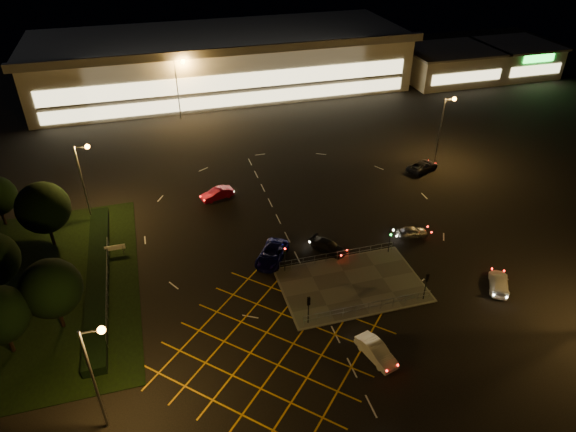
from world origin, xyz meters
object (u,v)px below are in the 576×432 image
object	(u,v)px
signal_sw	(309,305)
car_right_silver	(412,232)
car_approach_white	(499,283)
signal_se	(426,281)
signal_ne	(390,235)
signal_nw	(285,254)
car_left_blue	(272,254)
car_far_dkgrey	(328,246)
car_queue_white	(376,351)
car_circ_red	(217,194)
car_east_grey	(423,166)

from	to	relation	value
signal_sw	car_right_silver	size ratio (longest dim) A/B	0.88
car_right_silver	car_approach_white	xyz separation A→B (m)	(4.14, -10.70, 0.04)
signal_se	signal_ne	distance (m)	7.99
signal_sw	signal_nw	bearing A→B (deg)	-90.00
car_left_blue	car_far_dkgrey	size ratio (longest dim) A/B	1.30
signal_sw	car_queue_white	world-z (taller)	signal_sw
car_far_dkgrey	car_circ_red	world-z (taller)	car_circ_red
signal_ne	car_right_silver	bearing A→B (deg)	28.33
signal_nw	car_east_grey	xyz separation A→B (m)	(25.16, 16.50, -1.67)
car_far_dkgrey	car_approach_white	xyz separation A→B (m)	(14.55, -10.70, 0.03)
car_queue_white	car_circ_red	xyz separation A→B (m)	(-8.79, 30.42, -0.00)
signal_se	car_right_silver	bearing A→B (deg)	-111.80
car_far_dkgrey	car_circ_red	bearing A→B (deg)	88.03
car_far_dkgrey	car_east_grey	world-z (taller)	car_east_grey
car_right_silver	signal_sw	bearing A→B (deg)	129.20
car_queue_white	car_left_blue	bearing A→B (deg)	93.15
car_approach_white	car_left_blue	bearing A→B (deg)	4.92
car_far_dkgrey	car_right_silver	size ratio (longest dim) A/B	1.20
signal_nw	car_approach_white	world-z (taller)	signal_nw
car_queue_white	car_east_grey	world-z (taller)	car_queue_white
car_circ_red	car_right_silver	bearing A→B (deg)	37.46
car_far_dkgrey	car_east_grey	size ratio (longest dim) A/B	0.85
car_far_dkgrey	signal_se	bearing A→B (deg)	-94.27
car_approach_white	signal_sw	bearing A→B (deg)	30.77
signal_sw	car_left_blue	xyz separation A→B (m)	(-0.81, 10.34, -1.60)
signal_sw	signal_se	distance (m)	12.00
car_left_blue	car_east_grey	world-z (taller)	car_left_blue
car_left_blue	car_approach_white	xyz separation A→B (m)	(21.03, -10.86, -0.12)
car_east_grey	car_approach_white	world-z (taller)	car_east_grey
signal_sw	signal_se	world-z (taller)	same
car_circ_red	signal_ne	bearing A→B (deg)	27.29
signal_nw	car_queue_white	bearing A→B (deg)	-71.86
signal_sw	car_right_silver	world-z (taller)	signal_sw
signal_ne	car_approach_white	distance (m)	11.95
car_left_blue	car_right_silver	distance (m)	16.88
signal_nw	car_left_blue	xyz separation A→B (m)	(-0.81, 2.36, -1.60)
signal_ne	car_east_grey	xyz separation A→B (m)	(13.16, 16.50, -1.67)
signal_nw	car_left_blue	size ratio (longest dim) A/B	0.57
signal_nw	signal_ne	world-z (taller)	same
signal_sw	car_far_dkgrey	distance (m)	11.78
car_far_dkgrey	car_right_silver	world-z (taller)	car_far_dkgrey
car_circ_red	car_east_grey	xyz separation A→B (m)	(29.53, -0.46, -0.01)
signal_sw	car_queue_white	size ratio (longest dim) A/B	0.72
signal_ne	car_queue_white	distance (m)	15.55
signal_ne	car_queue_white	size ratio (longest dim) A/B	0.72
signal_sw	car_approach_white	distance (m)	20.29
signal_se	car_approach_white	world-z (taller)	signal_se
car_left_blue	car_east_grey	bearing A→B (deg)	61.71
car_left_blue	signal_se	bearing A→B (deg)	-5.77
signal_se	signal_sw	bearing A→B (deg)	0.00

